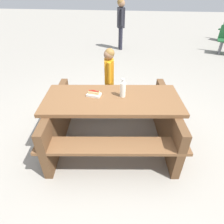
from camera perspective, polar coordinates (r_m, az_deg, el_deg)
ground_plane at (r=2.95m, az=0.00°, el=-8.38°), size 30.00×30.00×0.00m
picnic_table at (r=2.67m, az=0.00°, el=-1.41°), size 1.95×1.60×0.75m
soda_bottle at (r=2.48m, az=3.29°, el=7.11°), size 0.07×0.07×0.25m
hotdog_tray at (r=2.55m, az=-5.47°, el=5.52°), size 0.20×0.14×0.08m
child_in_coat at (r=3.34m, az=-0.87°, el=11.94°), size 0.19×0.27×1.12m
bystander_adult at (r=6.93m, az=2.69°, el=26.40°), size 0.27×0.38×1.57m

